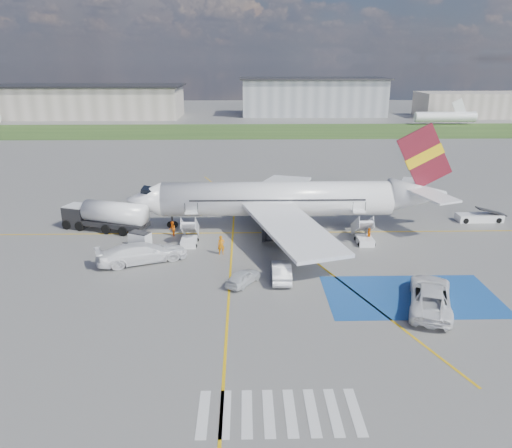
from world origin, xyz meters
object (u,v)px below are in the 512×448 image
(gpu_cart, at_px, (140,241))
(airliner, at_px, (290,199))
(belt_loader, at_px, (480,218))
(van_white_b, at_px, (142,250))
(van_white_a, at_px, (431,292))
(car_silver_a, at_px, (243,277))
(fuel_tanker, at_px, (106,218))
(car_silver_b, at_px, (281,271))

(gpu_cart, bearing_deg, airliner, 46.80)
(belt_loader, distance_m, van_white_b, 39.84)
(van_white_a, bearing_deg, car_silver_a, 2.01)
(airliner, height_order, car_silver_a, airliner)
(airliner, xyz_separation_m, belt_loader, (23.06, 1.60, -2.97))
(fuel_tanker, relative_size, belt_loader, 1.79)
(belt_loader, distance_m, car_silver_b, 29.73)
(car_silver_b, bearing_deg, airliner, -96.34)
(airliner, distance_m, gpu_cart, 17.38)
(fuel_tanker, height_order, car_silver_a, fuel_tanker)
(van_white_b, bearing_deg, car_silver_b, -129.79)
(belt_loader, height_order, van_white_b, van_white_b)
(gpu_cart, xyz_separation_m, car_silver_b, (13.96, -7.99, 0.00))
(van_white_a, height_order, van_white_b, van_white_b)
(fuel_tanker, height_order, van_white_b, fuel_tanker)
(gpu_cart, height_order, car_silver_a, gpu_cart)
(gpu_cart, bearing_deg, belt_loader, 36.40)
(airliner, relative_size, car_silver_b, 7.69)
(van_white_b, bearing_deg, airliner, -77.48)
(belt_loader, xyz_separation_m, car_silver_b, (-25.03, -16.04, 0.36))
(airliner, distance_m, van_white_a, 22.03)
(belt_loader, bearing_deg, gpu_cart, -169.14)
(belt_loader, height_order, car_silver_a, belt_loader)
(car_silver_a, bearing_deg, airliner, -76.06)
(gpu_cart, relative_size, van_white_a, 0.37)
(gpu_cart, height_order, car_silver_b, gpu_cart)
(airliner, xyz_separation_m, car_silver_b, (-1.96, -14.44, -2.60))
(gpu_cart, relative_size, van_white_b, 0.38)
(van_white_a, xyz_separation_m, van_white_b, (-24.35, 9.65, 0.02))
(gpu_cart, bearing_deg, car_silver_a, -15.44)
(car_silver_b, bearing_deg, gpu_cart, -28.37)
(gpu_cart, relative_size, car_silver_b, 0.51)
(gpu_cart, distance_m, car_silver_a, 13.85)
(car_silver_b, distance_m, van_white_b, 13.71)
(airliner, distance_m, car_silver_b, 14.81)
(fuel_tanker, relative_size, van_white_b, 1.60)
(fuel_tanker, xyz_separation_m, car_silver_b, (18.90, -13.84, -0.65))
(fuel_tanker, relative_size, car_silver_b, 2.15)
(gpu_cart, relative_size, belt_loader, 0.42)
(van_white_a, relative_size, van_white_b, 1.03)
(airliner, relative_size, van_white_b, 5.74)
(gpu_cart, bearing_deg, van_white_b, -51.19)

